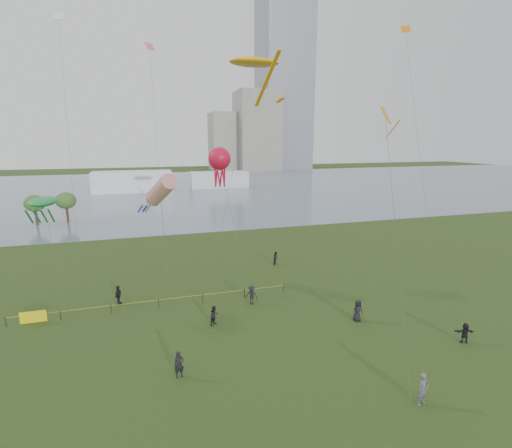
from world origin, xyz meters
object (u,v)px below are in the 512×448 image
object	(u,v)px
kite_stingray	(254,63)
kite_flyer	(423,389)
kite_octopus	(219,159)
fence	(84,311)

from	to	relation	value
kite_stingray	kite_flyer	bearing A→B (deg)	-60.25
kite_flyer	kite_stingray	bearing A→B (deg)	82.61
kite_octopus	kite_stingray	bearing A→B (deg)	36.48
fence	kite_stingray	distance (m)	29.01
kite_flyer	kite_octopus	distance (m)	27.00
kite_octopus	kite_flyer	bearing A→B (deg)	-55.24
fence	kite_stingray	bearing A→B (deg)	23.16
kite_flyer	fence	bearing A→B (deg)	125.70
kite_stingray	kite_octopus	xyz separation A→B (m)	(-4.18, -1.37, -9.76)
fence	kite_flyer	world-z (taller)	kite_flyer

